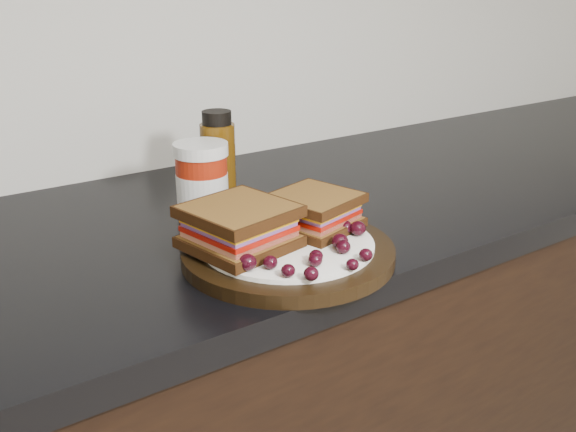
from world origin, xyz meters
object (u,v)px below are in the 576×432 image
(sandwich_left, at_px, (239,226))
(oil_bottle, at_px, (218,159))
(condiment_jar, at_px, (202,182))
(plate, at_px, (288,252))

(sandwich_left, bearing_deg, oil_bottle, 56.23)
(condiment_jar, height_order, oil_bottle, oil_bottle)
(plate, xyz_separation_m, sandwich_left, (-0.06, 0.02, 0.04))
(sandwich_left, xyz_separation_m, condiment_jar, (0.04, 0.17, 0.01))
(plate, distance_m, condiment_jar, 0.20)
(oil_bottle, bearing_deg, plate, -97.21)
(oil_bottle, bearing_deg, condiment_jar, -138.90)
(plate, relative_size, sandwich_left, 2.29)
(condiment_jar, bearing_deg, oil_bottle, 41.10)
(plate, relative_size, oil_bottle, 1.83)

